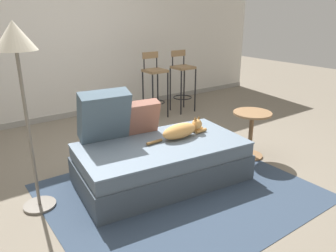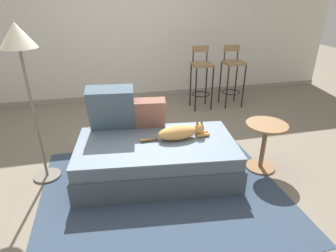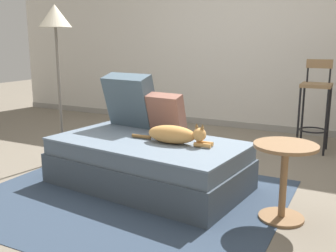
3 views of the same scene
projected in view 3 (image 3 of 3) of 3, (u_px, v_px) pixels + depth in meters
name	position (u px, v px, depth m)	size (l,w,h in m)	color
ground_plane	(168.00, 172.00, 3.79)	(16.00, 16.00, 0.00)	slate
wall_back_panel	(241.00, 36.00, 5.47)	(8.00, 0.10, 2.60)	silver
wall_baseboard_trim	(237.00, 125.00, 5.70)	(8.00, 0.02, 0.09)	gray
area_rug	(129.00, 197.00, 3.18)	(2.37, 2.01, 0.01)	#334256
couch	(147.00, 163.00, 3.40)	(1.77, 1.09, 0.41)	#44505B
throw_pillow_corner	(131.00, 100.00, 3.84)	(0.53, 0.36, 0.52)	#4C6070
throw_pillow_middle	(166.00, 113.00, 3.63)	(0.36, 0.25, 0.36)	#936051
cat	(175.00, 135.00, 3.24)	(0.74, 0.19, 0.19)	tan
bar_stool_near_window	(316.00, 99.00, 4.40)	(0.32, 0.32, 1.04)	black
side_table	(284.00, 171.00, 2.73)	(0.44, 0.44, 0.55)	olive
floor_lamp	(56.00, 31.00, 3.88)	(0.32, 0.32, 1.59)	slate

